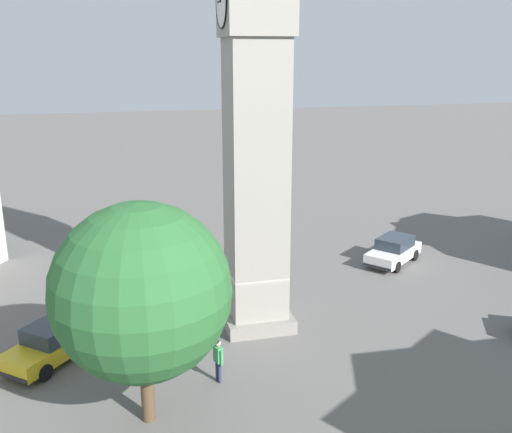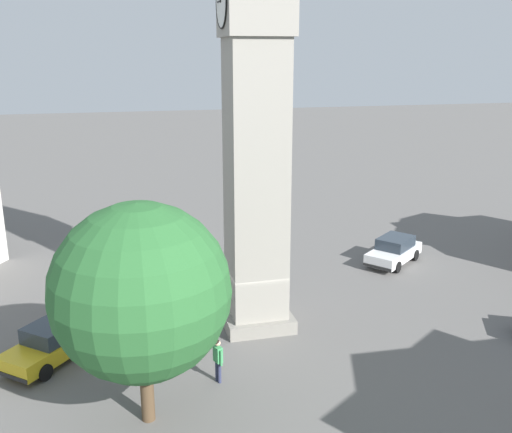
{
  "view_description": "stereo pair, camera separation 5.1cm",
  "coord_description": "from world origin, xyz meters",
  "px_view_note": "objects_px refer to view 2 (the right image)",
  "views": [
    {
      "loc": [
        -22.52,
        5.71,
        11.61
      ],
      "look_at": [
        0.0,
        0.0,
        4.97
      ],
      "focal_mm": 40.11,
      "sensor_mm": 36.0,
      "label": 1
    },
    {
      "loc": [
        -22.53,
        5.66,
        11.61
      ],
      "look_at": [
        0.0,
        0.0,
        4.97
      ],
      "focal_mm": 40.11,
      "sensor_mm": 36.0,
      "label": 2
    }
  ],
  "objects_px": {
    "car_blue_kerb": "(169,234)",
    "car_green_alley": "(394,250)",
    "tree": "(141,291)",
    "car_silver_kerb": "(119,277)",
    "car_white_side": "(53,342)",
    "clock_tower": "(256,28)",
    "pedestrian": "(218,357)"
  },
  "relations": [
    {
      "from": "clock_tower",
      "to": "car_blue_kerb",
      "type": "height_order",
      "value": "clock_tower"
    },
    {
      "from": "car_green_alley",
      "to": "car_blue_kerb",
      "type": "bearing_deg",
      "value": 62.82
    },
    {
      "from": "car_white_side",
      "to": "tree",
      "type": "distance_m",
      "value": 6.96
    },
    {
      "from": "car_silver_kerb",
      "to": "tree",
      "type": "relative_size",
      "value": 0.6
    },
    {
      "from": "car_white_side",
      "to": "tree",
      "type": "height_order",
      "value": "tree"
    },
    {
      "from": "car_white_side",
      "to": "car_green_alley",
      "type": "xyz_separation_m",
      "value": [
        6.58,
        -17.99,
        0.0
      ]
    },
    {
      "from": "car_silver_kerb",
      "to": "car_green_alley",
      "type": "relative_size",
      "value": 1.04
    },
    {
      "from": "car_green_alley",
      "to": "tree",
      "type": "relative_size",
      "value": 0.58
    },
    {
      "from": "car_silver_kerb",
      "to": "tree",
      "type": "height_order",
      "value": "tree"
    },
    {
      "from": "car_blue_kerb",
      "to": "tree",
      "type": "height_order",
      "value": "tree"
    },
    {
      "from": "clock_tower",
      "to": "car_green_alley",
      "type": "xyz_separation_m",
      "value": [
        5.5,
        -9.53,
        -11.79
      ]
    },
    {
      "from": "car_green_alley",
      "to": "tree",
      "type": "distance_m",
      "value": 18.94
    },
    {
      "from": "car_silver_kerb",
      "to": "car_white_side",
      "type": "xyz_separation_m",
      "value": [
        -6.24,
        2.63,
        0.0
      ]
    },
    {
      "from": "car_blue_kerb",
      "to": "pedestrian",
      "type": "bearing_deg",
      "value": -179.34
    },
    {
      "from": "pedestrian",
      "to": "clock_tower",
      "type": "bearing_deg",
      "value": -30.5
    },
    {
      "from": "car_blue_kerb",
      "to": "car_silver_kerb",
      "type": "height_order",
      "value": "same"
    },
    {
      "from": "clock_tower",
      "to": "car_white_side",
      "type": "distance_m",
      "value": 14.55
    },
    {
      "from": "clock_tower",
      "to": "pedestrian",
      "type": "xyz_separation_m",
      "value": [
        -4.22,
        2.49,
        -11.55
      ]
    },
    {
      "from": "car_white_side",
      "to": "pedestrian",
      "type": "height_order",
      "value": "pedestrian"
    },
    {
      "from": "car_blue_kerb",
      "to": "car_green_alley",
      "type": "xyz_separation_m",
      "value": [
        -6.27,
        -12.21,
        0.0
      ]
    },
    {
      "from": "car_white_side",
      "to": "car_green_alley",
      "type": "relative_size",
      "value": 0.99
    },
    {
      "from": "car_silver_kerb",
      "to": "pedestrian",
      "type": "distance_m",
      "value": 9.95
    },
    {
      "from": "car_blue_kerb",
      "to": "tree",
      "type": "distance_m",
      "value": 18.21
    },
    {
      "from": "clock_tower",
      "to": "pedestrian",
      "type": "bearing_deg",
      "value": 149.5
    },
    {
      "from": "car_blue_kerb",
      "to": "car_white_side",
      "type": "bearing_deg",
      "value": 155.77
    },
    {
      "from": "tree",
      "to": "pedestrian",
      "type": "bearing_deg",
      "value": -57.95
    },
    {
      "from": "car_white_side",
      "to": "tree",
      "type": "bearing_deg",
      "value": -145.19
    },
    {
      "from": "car_white_side",
      "to": "tree",
      "type": "xyz_separation_m",
      "value": [
        -4.79,
        -3.33,
        3.79
      ]
    },
    {
      "from": "tree",
      "to": "car_green_alley",
      "type": "bearing_deg",
      "value": -52.2
    },
    {
      "from": "car_white_side",
      "to": "clock_tower",
      "type": "bearing_deg",
      "value": -82.67
    },
    {
      "from": "clock_tower",
      "to": "car_silver_kerb",
      "type": "bearing_deg",
      "value": 48.55
    },
    {
      "from": "clock_tower",
      "to": "car_green_alley",
      "type": "height_order",
      "value": "clock_tower"
    }
  ]
}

